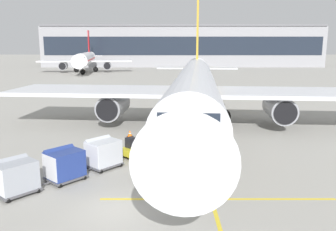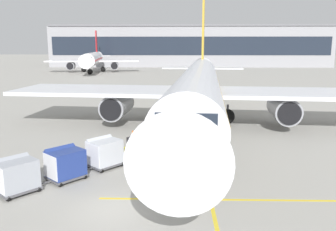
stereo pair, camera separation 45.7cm
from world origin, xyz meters
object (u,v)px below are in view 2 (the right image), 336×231
Objects in this scene: ground_crew_by_carts at (110,149)px; safety_cone_engine_keepout at (133,134)px; baggage_cart_second at (65,163)px; distant_airplane at (93,59)px; parked_airplane at (199,87)px; baggage_cart_third at (16,175)px; belt_loader at (149,143)px; baggage_cart_lead at (104,152)px; ground_crew_by_loader at (153,147)px.

ground_crew_by_carts is 2.80× the size of safety_cone_engine_keepout.
distant_airplane reaches higher than baggage_cart_second.
baggage_cart_third is at bearing -122.98° from parked_airplane.
belt_loader reaches higher than baggage_cart_lead.
baggage_cart_lead is at bearing -133.91° from belt_loader.
ground_crew_by_carts is at bearing 73.21° from baggage_cart_lead.
distant_airplane is at bearing 100.75° from baggage_cart_third.
parked_airplane is 74.30m from distant_airplane.
parked_airplane is 17.98× the size of baggage_cart_second.
ground_crew_by_carts is at bearing -140.01° from belt_loader.
baggage_cart_second is at bearing -120.73° from parked_airplane.
safety_cone_engine_keepout is at bearing 110.15° from belt_loader.
safety_cone_engine_keepout is (-2.16, 6.34, -0.70)m from ground_crew_by_loader.
distant_airplane is (-20.28, 80.82, 2.73)m from ground_crew_by_carts.
distant_airplane reaches higher than ground_crew_by_carts.
ground_crew_by_carts is at bearing 49.82° from baggage_cart_third.
parked_airplane reaches higher than baggage_cart_second.
baggage_cart_third is at bearing -133.18° from baggage_cart_lead.
belt_loader reaches higher than baggage_cart_third.
ground_crew_by_carts is 6.84m from safety_cone_engine_keepout.
baggage_cart_lead is (-6.76, -12.23, -2.76)m from parked_airplane.
belt_loader reaches higher than safety_cone_engine_keepout.
baggage_cart_third is 4.14× the size of safety_cone_engine_keepout.
baggage_cart_second reaches higher than safety_cone_engine_keepout.
baggage_cart_third is (-10.58, -16.31, -2.76)m from parked_airplane.
baggage_cart_third is (-6.46, -6.81, 0.19)m from belt_loader.
ground_crew_by_loader is (-3.70, -11.10, -2.77)m from parked_airplane.
baggage_cart_second is 1.48× the size of ground_crew_by_carts.
parked_airplane reaches higher than distant_airplane.
baggage_cart_third reaches higher than ground_crew_by_carts.
baggage_cart_third is at bearing -142.85° from ground_crew_by_loader.
baggage_cart_second is at bearing -145.64° from ground_crew_by_loader.
ground_crew_by_loader is at bearing -71.18° from safety_cone_engine_keepout.
safety_cone_engine_keepout is (-1.74, 4.74, -0.51)m from belt_loader.
baggage_cart_lead is at bearing 50.34° from baggage_cart_second.
ground_crew_by_carts is 0.05× the size of distant_airplane.
baggage_cart_third is 0.07× the size of distant_airplane.
baggage_cart_second reaches higher than ground_crew_by_loader.
parked_airplane is 14.25m from baggage_cart_lead.
safety_cone_engine_keepout is at bearing 108.82° from ground_crew_by_loader.
baggage_cart_second is 0.07× the size of distant_airplane.
parked_airplane reaches higher than belt_loader.
belt_loader is 6.65m from baggage_cart_second.
distant_airplane reaches higher than belt_loader.
baggage_cart_third is at bearing -136.84° from baggage_cart_second.
baggage_cart_third is at bearing -133.47° from belt_loader.
baggage_cart_lead reaches higher than ground_crew_by_carts.
parked_airplane is 26.54× the size of ground_crew_by_carts.
baggage_cart_lead is at bearing 46.82° from baggage_cart_third.
parked_airplane is 17.98× the size of baggage_cart_third.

